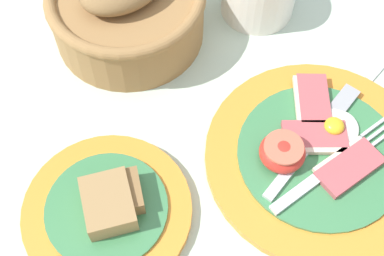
{
  "coord_description": "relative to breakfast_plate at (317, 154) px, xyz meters",
  "views": [
    {
      "loc": [
        -0.19,
        -0.23,
        0.55
      ],
      "look_at": [
        -0.07,
        0.06,
        0.02
      ],
      "focal_mm": 50.0,
      "sensor_mm": 36.0,
      "label": 1
    }
  ],
  "objects": [
    {
      "name": "bread_basket",
      "position": [
        -0.14,
        0.26,
        0.04
      ],
      "size": [
        0.2,
        0.2,
        0.11
      ],
      "color": "olive",
      "rests_on": "ground_plane"
    },
    {
      "name": "breakfast_plate",
      "position": [
        0.0,
        0.0,
        0.0
      ],
      "size": [
        0.26,
        0.26,
        0.04
      ],
      "color": "orange",
      "rests_on": "ground_plane"
    },
    {
      "name": "ground_plane",
      "position": [
        -0.05,
        0.02,
        -0.01
      ],
      "size": [
        3.0,
        3.0,
        0.0
      ],
      "primitive_type": "plane",
      "color": "#B7CCB7"
    },
    {
      "name": "bread_plate",
      "position": [
        -0.24,
        0.03,
        0.0
      ],
      "size": [
        0.18,
        0.18,
        0.04
      ],
      "color": "orange",
      "rests_on": "ground_plane"
    }
  ]
}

